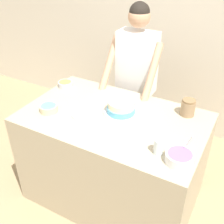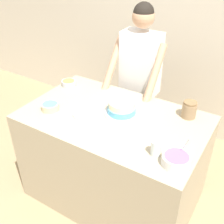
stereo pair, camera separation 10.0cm
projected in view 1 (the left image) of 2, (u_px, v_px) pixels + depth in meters
name	position (u px, v px, depth m)	size (l,w,h in m)	color
wall_back	(175.00, 30.00, 3.34)	(10.00, 0.05, 2.60)	beige
counter	(113.00, 159.00, 2.65)	(1.57, 0.97, 0.96)	tan
person_baker	(136.00, 72.00, 2.89)	(0.53, 0.48, 1.76)	#2D2D38
cake	(121.00, 107.00, 2.40)	(0.30, 0.30, 0.13)	silver
frosting_bowl_purple	(180.00, 157.00, 1.90)	(0.20, 0.20, 0.20)	white
frosting_bowl_blue	(49.00, 108.00, 2.44)	(0.16, 0.16, 0.06)	beige
frosting_bowl_yellow	(65.00, 84.00, 2.83)	(0.14, 0.14, 0.06)	silver
drinking_glass	(159.00, 147.00, 1.96)	(0.07, 0.07, 0.12)	silver
ceramic_plate	(83.00, 114.00, 2.42)	(0.20, 0.20, 0.01)	silver
stoneware_jar	(188.00, 108.00, 2.38)	(0.12, 0.12, 0.15)	#9E7F5B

